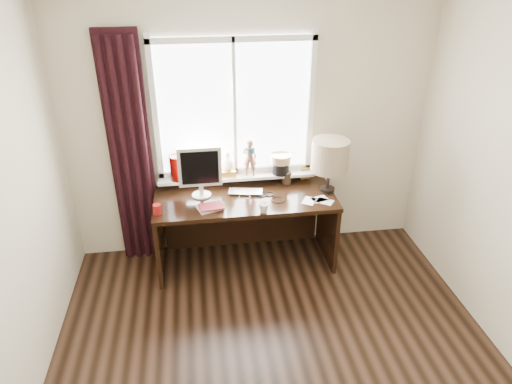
{
  "coord_description": "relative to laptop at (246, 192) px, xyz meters",
  "views": [
    {
      "loc": [
        -0.53,
        -2.11,
        2.82
      ],
      "look_at": [
        -0.05,
        1.25,
        1.0
      ],
      "focal_mm": 32.0,
      "sensor_mm": 36.0,
      "label": 1
    }
  ],
  "objects": [
    {
      "name": "ceiling",
      "position": [
        0.08,
        -1.7,
        1.84
      ],
      "size": [
        3.5,
        4.0,
        0.0
      ],
      "primitive_type": "cube",
      "color": "white",
      "rests_on": "wall_back"
    },
    {
      "name": "wall_back",
      "position": [
        0.08,
        0.3,
        0.54
      ],
      "size": [
        3.5,
        0.0,
        2.6
      ],
      "primitive_type": "cube",
      "rotation": [
        1.57,
        0.0,
        0.0
      ],
      "color": "beige",
      "rests_on": "ground"
    },
    {
      "name": "laptop",
      "position": [
        0.0,
        0.0,
        0.0
      ],
      "size": [
        0.36,
        0.27,
        0.03
      ],
      "primitive_type": "imported",
      "rotation": [
        0.0,
        0.0,
        -0.19
      ],
      "color": "silver",
      "rests_on": "desk"
    },
    {
      "name": "mug",
      "position": [
        0.11,
        -0.37,
        0.03
      ],
      "size": [
        0.12,
        0.12,
        0.09
      ],
      "primitive_type": "imported",
      "rotation": [
        0.0,
        0.0,
        0.36
      ],
      "color": "white",
      "rests_on": "desk"
    },
    {
      "name": "red_cup",
      "position": [
        -0.82,
        -0.28,
        0.03
      ],
      "size": [
        0.07,
        0.07,
        0.09
      ],
      "primitive_type": "cylinder",
      "color": "maroon",
      "rests_on": "desk"
    },
    {
      "name": "window",
      "position": [
        -0.06,
        0.24,
        0.54
      ],
      "size": [
        1.52,
        0.22,
        1.4
      ],
      "color": "white",
      "rests_on": "ground"
    },
    {
      "name": "curtain",
      "position": [
        -1.05,
        0.2,
        0.35
      ],
      "size": [
        0.38,
        0.09,
        2.25
      ],
      "color": "black",
      "rests_on": "floor"
    },
    {
      "name": "desk",
      "position": [
        -0.02,
        0.02,
        -0.26
      ],
      "size": [
        1.7,
        0.7,
        0.75
      ],
      "color": "black",
      "rests_on": "floor"
    },
    {
      "name": "monitor",
      "position": [
        -0.42,
        0.01,
        0.27
      ],
      "size": [
        0.4,
        0.18,
        0.49
      ],
      "color": "beige",
      "rests_on": "desk"
    },
    {
      "name": "notebook_stack",
      "position": [
        -0.35,
        -0.25,
        0.0
      ],
      "size": [
        0.26,
        0.22,
        0.03
      ],
      "color": "beige",
      "rests_on": "desk"
    },
    {
      "name": "brush_holder",
      "position": [
        0.43,
        0.15,
        0.05
      ],
      "size": [
        0.09,
        0.09,
        0.25
      ],
      "color": "black",
      "rests_on": "desk"
    },
    {
      "name": "icon_frame",
      "position": [
        0.63,
        0.21,
        0.05
      ],
      "size": [
        0.1,
        0.04,
        0.13
      ],
      "color": "gold",
      "rests_on": "desk"
    },
    {
      "name": "table_lamp",
      "position": [
        0.78,
        -0.06,
        0.35
      ],
      "size": [
        0.35,
        0.35,
        0.52
      ],
      "color": "black",
      "rests_on": "desk"
    },
    {
      "name": "loose_papers",
      "position": [
        0.64,
        -0.24,
        -0.01
      ],
      "size": [
        0.32,
        0.21,
        0.0
      ],
      "color": "white",
      "rests_on": "desk"
    },
    {
      "name": "desk_cables",
      "position": [
        0.22,
        -0.11,
        -0.01
      ],
      "size": [
        0.28,
        0.27,
        0.01
      ],
      "color": "black",
      "rests_on": "desk"
    }
  ]
}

